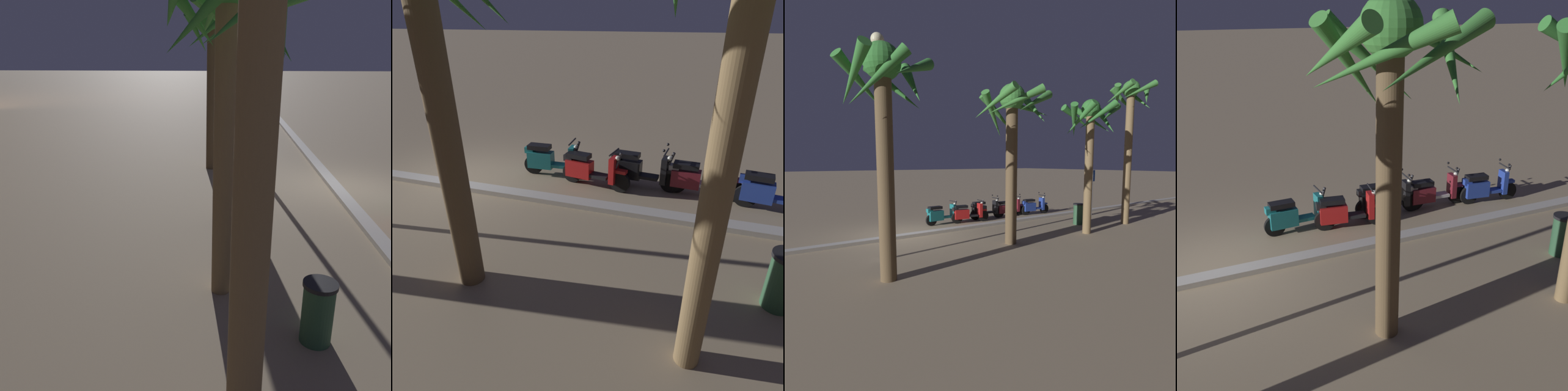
{
  "view_description": "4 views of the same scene",
  "coord_description": "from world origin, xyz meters",
  "views": [
    {
      "loc": [
        -12.28,
        3.79,
        3.88
      ],
      "look_at": [
        -4.98,
        4.31,
        1.36
      ],
      "focal_mm": 37.39,
      "sensor_mm": 36.0,
      "label": 1
    },
    {
      "loc": [
        -5.81,
        7.08,
        3.92
      ],
      "look_at": [
        -4.2,
        1.99,
        1.18
      ],
      "focal_mm": 32.18,
      "sensor_mm": 36.0,
      "label": 2
    },
    {
      "loc": [
        4.41,
        11.46,
        2.81
      ],
      "look_at": [
        -3.48,
        0.13,
        1.35
      ],
      "focal_mm": 28.84,
      "sensor_mm": 36.0,
      "label": 3
    },
    {
      "loc": [
        0.31,
        9.16,
        5.26
      ],
      "look_at": [
        -3.67,
        0.23,
        1.21
      ],
      "focal_mm": 42.8,
      "sensor_mm": 36.0,
      "label": 4
    }
  ],
  "objects": [
    {
      "name": "curb_strip",
      "position": [
        0.0,
        0.34,
        0.06
      ],
      "size": [
        60.0,
        0.36,
        0.12
      ],
      "primitive_type": "cube",
      "color": "#BCB7AD",
      "rests_on": "ground"
    },
    {
      "name": "palm_tree_by_mall_entrance",
      "position": [
        -6.1,
        3.8,
        3.98
      ],
      "size": [
        2.13,
        2.12,
        5.21
      ],
      "color": "olive",
      "rests_on": "ground"
    },
    {
      "name": "ground_plane",
      "position": [
        0.0,
        0.0,
        0.0
      ],
      "size": [
        200.0,
        200.0,
        0.0
      ],
      "primitive_type": "plane",
      "color": "#9E896B"
    },
    {
      "name": "scooter_red_gap_after_mid",
      "position": [
        -3.38,
        -0.78,
        0.45
      ],
      "size": [
        1.86,
        0.64,
        1.04
      ],
      "color": "black",
      "rests_on": "ground"
    },
    {
      "name": "scooter_black_tail_end",
      "position": [
        -4.57,
        -1.09,
        0.47
      ],
      "size": [
        1.85,
        0.56,
        1.17
      ],
      "color": "black",
      "rests_on": "ground"
    },
    {
      "name": "scooter_teal_far_back",
      "position": [
        -2.17,
        -1.08,
        0.46
      ],
      "size": [
        1.84,
        0.56,
        1.04
      ],
      "color": "black",
      "rests_on": "ground"
    },
    {
      "name": "litter_bin",
      "position": [
        -7.33,
        2.43,
        0.48
      ],
      "size": [
        0.48,
        0.48,
        0.95
      ],
      "color": "#2D5638",
      "rests_on": "ground"
    },
    {
      "name": "palm_tree_mid_walkway",
      "position": [
        -2.59,
        3.3,
        4.04
      ],
      "size": [
        2.59,
        2.55,
        5.41
      ],
      "color": "brown",
      "rests_on": "ground"
    },
    {
      "name": "scooter_maroon_mid_centre",
      "position": [
        -6.03,
        -1.03,
        0.44
      ],
      "size": [
        1.83,
        0.56,
        1.17
      ],
      "color": "black",
      "rests_on": "ground"
    },
    {
      "name": "scooter_blue_last_in_row",
      "position": [
        -7.57,
        -0.72,
        0.45
      ],
      "size": [
        1.76,
        0.59,
        1.17
      ],
      "color": "black",
      "rests_on": "ground"
    }
  ]
}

